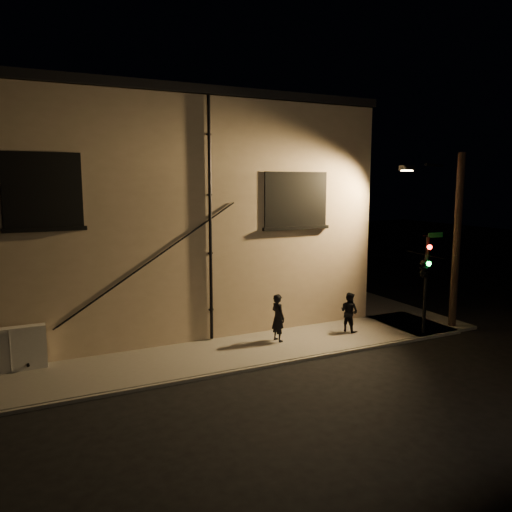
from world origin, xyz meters
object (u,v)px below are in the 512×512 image
utility_cabinet (10,350)px  pedestrian_a (278,318)px  pedestrian_b (349,312)px  streetlamp_pole (453,236)px  traffic_signal (425,267)px

utility_cabinet → pedestrian_a: size_ratio=1.19×
pedestrian_a → pedestrian_b: pedestrian_a is taller
pedestrian_a → pedestrian_b: bearing=-102.5°
streetlamp_pole → utility_cabinet: bearing=172.1°
pedestrian_b → traffic_signal: bearing=-141.9°
pedestrian_b → streetlamp_pole: bearing=-123.2°
utility_cabinet → traffic_signal: bearing=-10.5°
pedestrian_b → streetlamp_pole: 4.92m
traffic_signal → utility_cabinet: bearing=169.5°
pedestrian_b → traffic_signal: (2.18, -1.44, 1.76)m
utility_cabinet → traffic_signal: size_ratio=0.54×
utility_cabinet → pedestrian_a: bearing=-6.3°
utility_cabinet → pedestrian_a: (8.40, -0.92, 0.18)m
utility_cabinet → pedestrian_b: bearing=-5.4°
traffic_signal → streetlamp_pole: (1.77, 0.40, 0.99)m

